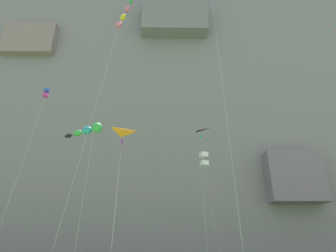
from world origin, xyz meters
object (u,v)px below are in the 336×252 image
kite_box_high_left (46,94)px  kite_delta_near_cliff (120,145)px  kite_windsock_upper_right (88,130)px  kite_windsock_low_right (122,18)px  kite_box_mid_right (204,159)px  kite_delta_high_right (198,137)px

kite_box_high_left → kite_delta_near_cliff: 17.70m
kite_box_high_left → kite_delta_near_cliff: kite_box_high_left is taller
kite_windsock_upper_right → kite_windsock_low_right: size_ratio=0.56×
kite_box_mid_right → kite_delta_near_cliff: size_ratio=1.34×
kite_windsock_upper_right → kite_box_mid_right: (13.20, 11.00, 0.54)m
kite_windsock_upper_right → kite_windsock_low_right: 12.46m
kite_windsock_upper_right → kite_delta_high_right: kite_delta_high_right is taller
kite_box_mid_right → kite_delta_near_cliff: kite_box_mid_right is taller
kite_box_mid_right → kite_windsock_low_right: bearing=-124.5°
kite_box_high_left → kite_delta_high_right: (19.11, -1.58, -6.50)m
kite_box_high_left → kite_windsock_low_right: size_ratio=0.86×
kite_windsock_low_right → kite_delta_near_cliff: (0.70, 0.16, -14.33)m
kite_windsock_upper_right → kite_delta_high_right: bearing=18.6°
kite_windsock_upper_right → kite_delta_near_cliff: size_ratio=1.26×
kite_delta_high_right → kite_box_high_left: bearing=175.3°
kite_windsock_upper_right → kite_windsock_low_right: bearing=-47.5°
kite_windsock_low_right → kite_delta_near_cliff: size_ratio=2.23×
kite_windsock_low_right → kite_box_mid_right: size_ratio=1.67×
kite_box_high_left → kite_box_mid_right: size_ratio=1.43×
kite_delta_high_right → kite_windsock_upper_right: bearing=-161.4°
kite_windsock_upper_right → kite_delta_high_right: (11.65, 3.91, 0.96)m
kite_box_high_left → kite_box_mid_right: kite_box_high_left is taller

